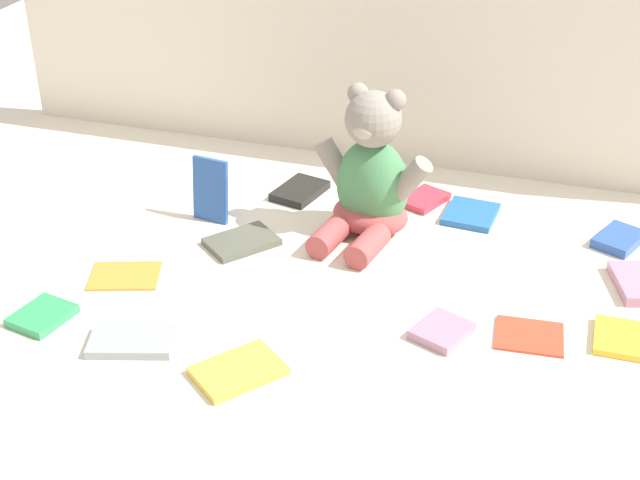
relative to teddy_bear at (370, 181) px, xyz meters
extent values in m
plane|color=silver|center=(-0.04, -0.13, -0.11)|extent=(3.20, 3.20, 0.00)
cube|color=silver|center=(-0.04, 0.34, 0.24)|extent=(1.83, 0.03, 0.70)
ellipsoid|color=#4C8C59|center=(0.00, 0.01, -0.02)|extent=(0.16, 0.14, 0.19)
ellipsoid|color=#B24C4C|center=(0.00, 0.01, -0.08)|extent=(0.17, 0.15, 0.07)
sphere|color=gray|center=(0.00, 0.01, 0.13)|extent=(0.12, 0.12, 0.11)
ellipsoid|color=#AEA599|center=(-0.01, -0.03, 0.12)|extent=(0.05, 0.04, 0.03)
sphere|color=gray|center=(-0.03, 0.02, 0.17)|extent=(0.05, 0.05, 0.04)
sphere|color=gray|center=(0.04, 0.01, 0.17)|extent=(0.05, 0.05, 0.04)
cylinder|color=gray|center=(-0.08, 0.02, 0.02)|extent=(0.09, 0.05, 0.10)
cylinder|color=gray|center=(0.08, -0.01, 0.02)|extent=(0.09, 0.05, 0.10)
cylinder|color=#B24C4C|center=(-0.06, -0.09, -0.09)|extent=(0.07, 0.11, 0.05)
cylinder|color=#B24C4C|center=(0.02, -0.10, -0.09)|extent=(0.07, 0.11, 0.05)
cube|color=#C13246|center=(0.08, 0.15, -0.10)|extent=(0.10, 0.12, 0.01)
cube|color=#DA422C|center=(0.34, -0.26, -0.11)|extent=(0.12, 0.10, 0.01)
cube|color=#2C54A7|center=(0.48, 0.10, -0.10)|extent=(0.11, 0.12, 0.02)
cube|color=#55584A|center=(-0.22, -0.13, -0.10)|extent=(0.15, 0.16, 0.01)
cube|color=#AE7B97|center=(0.21, -0.30, -0.10)|extent=(0.11, 0.11, 0.02)
cube|color=black|center=(-0.18, 0.11, -0.10)|extent=(0.11, 0.14, 0.02)
cube|color=#319A59|center=(-0.45, -0.46, -0.10)|extent=(0.10, 0.11, 0.02)
cube|color=#929B9C|center=(-0.27, -0.48, -0.10)|extent=(0.15, 0.12, 0.01)
cube|color=yellow|center=(0.48, -0.23, -0.10)|extent=(0.08, 0.10, 0.01)
cube|color=#CA8831|center=(-0.38, -0.30, -0.11)|extent=(0.15, 0.13, 0.01)
cube|color=#2462AE|center=(0.18, 0.12, -0.10)|extent=(0.11, 0.12, 0.01)
cube|color=#2753A4|center=(-0.32, -0.05, -0.04)|extent=(0.08, 0.03, 0.13)
cube|color=yellow|center=(-0.08, -0.50, -0.10)|extent=(0.15, 0.16, 0.01)
camera|label=1|loc=(0.37, -1.50, 0.77)|focal=49.96mm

